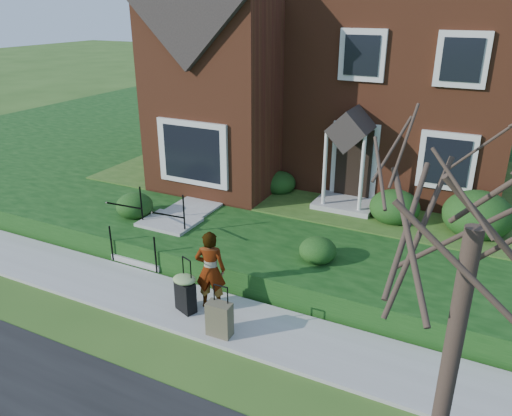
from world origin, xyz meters
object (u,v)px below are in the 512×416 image
Objects in this scene: tree_verge at (481,195)px; front_steps at (159,235)px; suitcase_black at (185,291)px; suitcase_olive at (219,319)px; woman at (210,270)px.

front_steps is at bearing 151.31° from tree_verge.
suitcase_olive is at bearing 0.25° from suitcase_black.
front_steps is 1.98× the size of suitcase_olive.
suitcase_black is 6.45m from tree_verge.
tree_verge is (7.15, -3.91, 3.62)m from front_steps.
front_steps is 0.34× the size of tree_verge.
woman reaches higher than suitcase_black.
woman is 0.29× the size of tree_verge.
tree_verge reaches higher than front_steps.
tree_verge is (4.01, -1.55, 3.68)m from suitcase_olive.
front_steps is at bearing 158.00° from suitcase_black.
suitcase_olive is at bearing 158.82° from tree_verge.
woman is 1.44× the size of suitcase_black.
front_steps is at bearing 141.19° from suitcase_olive.
tree_verge is (5.02, -1.93, 3.57)m from suitcase_black.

